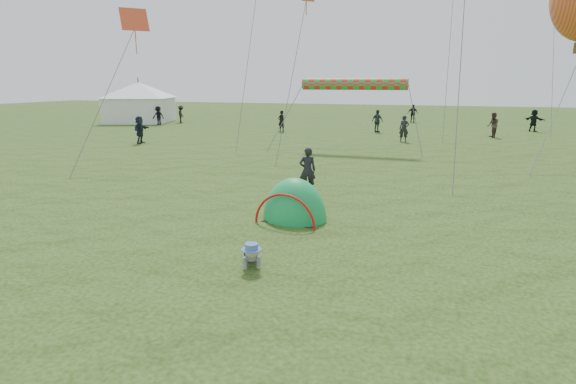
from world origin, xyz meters
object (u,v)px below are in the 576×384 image
(crawling_toddler, at_px, (251,253))
(event_marquee, at_px, (139,101))
(standing_adult, at_px, (307,170))
(popup_tent, at_px, (294,219))

(crawling_toddler, distance_m, event_marquee, 37.28)
(standing_adult, bearing_deg, popup_tent, 77.03)
(crawling_toddler, height_order, standing_adult, standing_adult)
(crawling_toddler, relative_size, popup_tent, 0.32)
(crawling_toddler, xyz_separation_m, event_marquee, (-23.30, 29.06, 1.72))
(crawling_toddler, relative_size, standing_adult, 0.48)
(popup_tent, relative_size, event_marquee, 0.40)
(event_marquee, bearing_deg, standing_adult, -62.66)
(crawling_toddler, xyz_separation_m, standing_adult, (-0.58, 6.53, 0.50))
(crawling_toddler, distance_m, standing_adult, 6.57)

